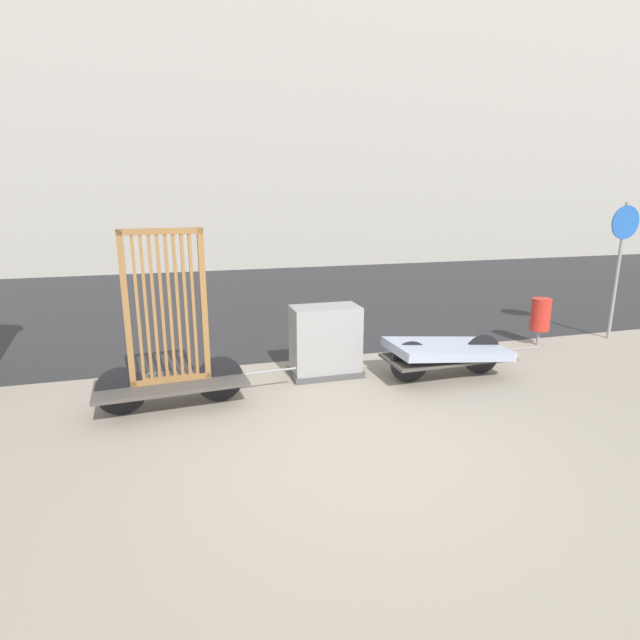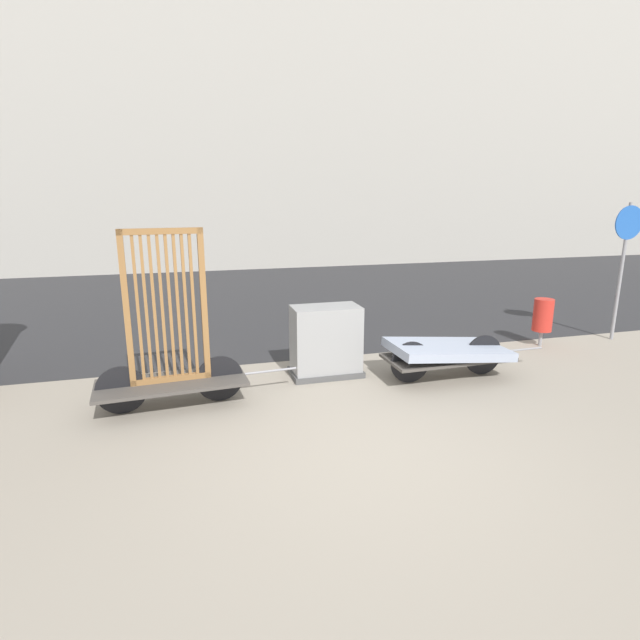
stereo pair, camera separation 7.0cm
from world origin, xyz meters
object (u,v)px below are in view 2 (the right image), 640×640
object	(u,v)px
bike_cart_with_mattress	(448,352)
trash_bin	(543,315)
utility_cabinet	(326,344)
bike_cart_with_bedframe	(170,354)
sign_post	(624,251)

from	to	relation	value
bike_cart_with_mattress	trash_bin	xyz separation A→B (m)	(2.39, 1.01, 0.15)
utility_cabinet	trash_bin	bearing A→B (deg)	5.98
utility_cabinet	bike_cart_with_bedframe	bearing A→B (deg)	-164.57
bike_cart_with_bedframe	utility_cabinet	size ratio (longest dim) A/B	2.45
utility_cabinet	bike_cart_with_mattress	bearing A→B (deg)	-19.72
bike_cart_with_bedframe	bike_cart_with_mattress	distance (m)	3.80
trash_bin	sign_post	distance (m)	1.88
bike_cart_with_mattress	trash_bin	bearing A→B (deg)	21.81
trash_bin	sign_post	xyz separation A→B (m)	(1.55, -0.01, 1.06)
utility_cabinet	sign_post	world-z (taller)	sign_post
utility_cabinet	sign_post	size ratio (longest dim) A/B	0.42
bike_cart_with_mattress	sign_post	xyz separation A→B (m)	(3.93, 1.00, 1.21)
utility_cabinet	sign_post	xyz separation A→B (m)	(5.58, 0.41, 1.13)
bike_cart_with_bedframe	trash_bin	bearing A→B (deg)	5.05
trash_bin	bike_cart_with_mattress	bearing A→B (deg)	-157.00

